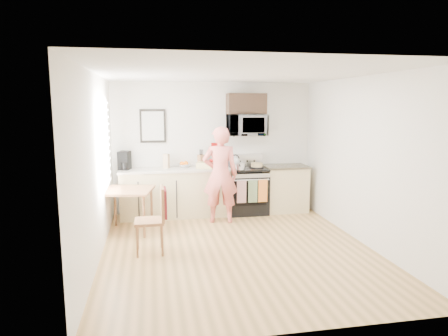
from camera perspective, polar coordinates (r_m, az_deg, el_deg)
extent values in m
plane|color=olive|center=(6.17, 1.94, -11.47)|extent=(4.60, 4.60, 0.00)
cube|color=white|center=(8.09, -1.50, 2.93)|extent=(4.00, 0.04, 2.60)
cube|color=white|center=(3.67, 9.77, -4.69)|extent=(4.00, 0.04, 2.60)
cube|color=white|center=(5.76, -17.82, 0.00)|extent=(0.04, 4.60, 2.60)
cube|color=white|center=(6.57, 19.31, 0.99)|extent=(0.04, 4.60, 2.60)
cube|color=silver|center=(5.79, 2.08, 13.37)|extent=(4.00, 4.60, 0.04)
cube|color=white|center=(6.51, -16.87, 3.27)|extent=(0.02, 1.40, 1.50)
cube|color=white|center=(6.51, -16.79, 3.27)|extent=(0.01, 1.30, 1.40)
cube|color=beige|center=(7.84, -6.93, -3.62)|extent=(2.10, 0.60, 0.90)
cube|color=beige|center=(7.76, -6.99, -0.23)|extent=(2.14, 0.64, 0.04)
cube|color=beige|center=(8.28, 8.69, -2.99)|extent=(0.84, 0.60, 0.90)
cube|color=black|center=(8.19, 8.77, 0.23)|extent=(0.88, 0.64, 0.04)
cube|color=black|center=(8.04, 3.33, -3.72)|extent=(0.76, 0.65, 0.77)
cube|color=black|center=(7.73, 3.89, -3.76)|extent=(0.61, 0.02, 0.45)
cube|color=silver|center=(7.67, 3.92, -1.35)|extent=(0.74, 0.02, 0.14)
cylinder|color=silver|center=(7.63, 4.00, -1.71)|extent=(0.68, 0.02, 0.02)
cube|color=black|center=(7.95, 3.37, -0.10)|extent=(0.76, 0.65, 0.04)
cube|color=silver|center=(8.19, 2.92, 1.17)|extent=(0.76, 0.08, 0.24)
cube|color=silver|center=(7.62, 2.53, -3.40)|extent=(0.18, 0.02, 0.44)
cube|color=#56724C|center=(7.67, 4.14, -3.33)|extent=(0.18, 0.02, 0.44)
cube|color=orange|center=(7.73, 5.57, -3.26)|extent=(0.18, 0.02, 0.44)
imported|color=silver|center=(7.96, 3.24, 6.14)|extent=(0.76, 0.51, 0.42)
cube|color=black|center=(7.99, 3.19, 9.17)|extent=(0.76, 0.35, 0.40)
cube|color=black|center=(7.93, -10.13, 5.94)|extent=(0.50, 0.03, 0.65)
cube|color=#B3B8AE|center=(7.91, -10.13, 5.93)|extent=(0.42, 0.01, 0.56)
cube|color=#A9100E|center=(8.08, -1.14, 2.93)|extent=(0.20, 0.02, 0.20)
imported|color=#CC3F38|center=(7.31, -0.54, -0.97)|extent=(0.70, 0.52, 1.78)
cube|color=brown|center=(6.96, -13.54, -3.13)|extent=(0.79, 0.79, 0.04)
cylinder|color=brown|center=(6.83, -16.77, -6.71)|extent=(0.04, 0.04, 0.70)
cylinder|color=brown|center=(6.67, -11.36, -6.89)|extent=(0.04, 0.04, 0.70)
cylinder|color=brown|center=(7.44, -15.27, -5.36)|extent=(0.04, 0.04, 0.70)
cylinder|color=brown|center=(7.29, -10.30, -5.49)|extent=(0.04, 0.04, 0.70)
cube|color=brown|center=(5.97, -10.64, -7.50)|extent=(0.42, 0.42, 0.04)
cube|color=brown|center=(5.90, -8.79, -5.02)|extent=(0.05, 0.42, 0.50)
cube|color=#5F1012|center=(5.90, -8.54, -4.91)|extent=(0.07, 0.37, 0.42)
cylinder|color=brown|center=(5.88, -12.30, -10.37)|extent=(0.03, 0.03, 0.46)
cylinder|color=brown|center=(5.88, -8.80, -10.26)|extent=(0.03, 0.03, 0.46)
cylinder|color=brown|center=(6.22, -12.23, -9.29)|extent=(0.03, 0.03, 0.46)
cylinder|color=brown|center=(6.21, -8.93, -9.19)|extent=(0.03, 0.03, 0.46)
cube|color=brown|center=(7.94, -3.25, 1.04)|extent=(0.15, 0.18, 0.24)
cylinder|color=#A9100E|center=(8.01, -1.71, 0.78)|extent=(0.11, 0.11, 0.14)
imported|color=silver|center=(7.94, -5.68, 0.37)|extent=(0.27, 0.27, 0.06)
cube|color=tan|center=(7.82, -8.24, 0.99)|extent=(0.14, 0.14, 0.27)
cube|color=black|center=(7.80, -14.03, 1.07)|extent=(0.26, 0.29, 0.35)
cylinder|color=black|center=(7.71, -14.06, 0.31)|extent=(0.13, 0.13, 0.13)
cube|color=#D9C172|center=(7.70, -2.67, 0.36)|extent=(0.36, 0.30, 0.12)
cylinder|color=black|center=(7.95, 4.70, 0.12)|extent=(0.28, 0.28, 0.01)
cylinder|color=tan|center=(7.94, 4.71, 0.46)|extent=(0.23, 0.23, 0.07)
sphere|color=silver|center=(8.08, 1.62, 0.93)|extent=(0.19, 0.19, 0.19)
cone|color=silver|center=(8.07, 1.62, 1.63)|extent=(0.06, 0.06, 0.06)
torus|color=black|center=(8.07, 1.62, 1.35)|extent=(0.17, 0.02, 0.17)
cylinder|color=silver|center=(7.71, 2.19, 0.24)|extent=(0.22, 0.22, 0.11)
cylinder|color=black|center=(7.54, 2.26, 0.38)|extent=(0.06, 0.20, 0.02)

